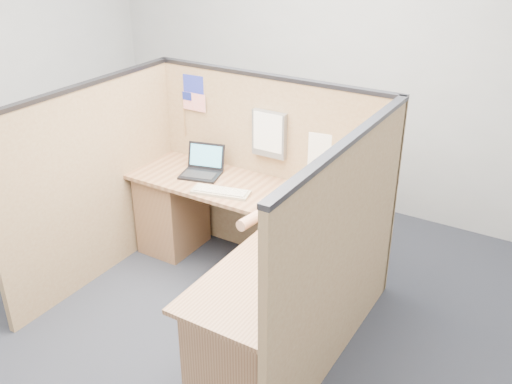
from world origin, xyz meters
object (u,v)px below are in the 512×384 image
Objects in this scene: l_desk at (241,259)px; mouse at (268,206)px; laptop at (205,167)px; keyboard at (221,192)px.

l_desk is 16.64× the size of mouse.
laptop is 0.78m from mouse.
l_desk is at bearing -50.79° from laptop.
l_desk is 0.53m from keyboard.
laptop is 0.39m from keyboard.
keyboard is at bearing -51.26° from laptop.
laptop is at bearing 144.11° from l_desk.
mouse is (0.10, 0.19, 0.36)m from l_desk.
mouse reaches higher than keyboard.
mouse is at bearing -18.92° from keyboard.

